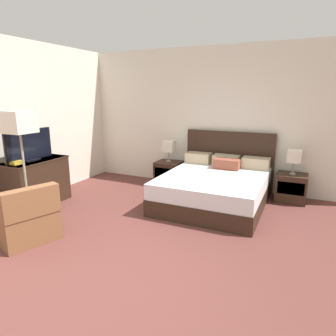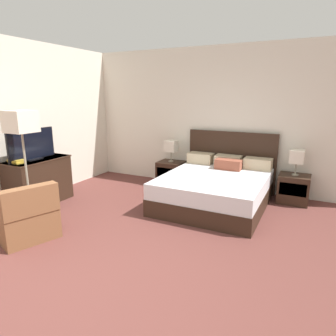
# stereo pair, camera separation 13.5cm
# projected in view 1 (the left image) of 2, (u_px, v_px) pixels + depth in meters

# --- Properties ---
(ground_plane) EXTENTS (11.49, 11.49, 0.00)m
(ground_plane) POSITION_uv_depth(u_px,v_px,m) (83.00, 288.00, 2.96)
(ground_plane) COLOR brown
(wall_back) EXTENTS (6.34, 0.06, 2.77)m
(wall_back) POSITION_uv_depth(u_px,v_px,m) (207.00, 119.00, 6.02)
(wall_back) COLOR silver
(wall_back) RESTS_ON ground
(wall_left) EXTENTS (0.06, 5.63, 2.77)m
(wall_left) POSITION_uv_depth(u_px,v_px,m) (20.00, 123.00, 5.11)
(wall_left) COLOR silver
(wall_left) RESTS_ON ground
(bed) EXTENTS (1.73, 1.99, 1.16)m
(bed) POSITION_uv_depth(u_px,v_px,m) (215.00, 187.00, 5.20)
(bed) COLOR #332116
(bed) RESTS_ON ground
(nightstand_left) EXTENTS (0.51, 0.46, 0.50)m
(nightstand_left) POSITION_uv_depth(u_px,v_px,m) (169.00, 173.00, 6.30)
(nightstand_left) COLOR #332116
(nightstand_left) RESTS_ON ground
(nightstand_right) EXTENTS (0.51, 0.46, 0.50)m
(nightstand_right) POSITION_uv_depth(u_px,v_px,m) (291.00, 188.00, 5.32)
(nightstand_right) COLOR #332116
(nightstand_right) RESTS_ON ground
(table_lamp_left) EXTENTS (0.23, 0.23, 0.45)m
(table_lamp_left) POSITION_uv_depth(u_px,v_px,m) (169.00, 146.00, 6.16)
(table_lamp_left) COLOR gray
(table_lamp_left) RESTS_ON nightstand_left
(table_lamp_right) EXTENTS (0.23, 0.23, 0.45)m
(table_lamp_right) POSITION_uv_depth(u_px,v_px,m) (294.00, 156.00, 5.18)
(table_lamp_right) COLOR gray
(table_lamp_right) RESTS_ON nightstand_right
(dresser) EXTENTS (0.56, 1.07, 0.79)m
(dresser) POSITION_uv_depth(u_px,v_px,m) (36.00, 182.00, 5.13)
(dresser) COLOR #332116
(dresser) RESTS_ON ground
(tv) EXTENTS (0.18, 0.89, 0.52)m
(tv) POSITION_uv_depth(u_px,v_px,m) (29.00, 146.00, 4.92)
(tv) COLOR black
(tv) RESTS_ON dresser
(book_red_cover) EXTENTS (0.22, 0.17, 0.02)m
(book_red_cover) POSITION_uv_depth(u_px,v_px,m) (15.00, 164.00, 4.71)
(book_red_cover) COLOR gold
(book_red_cover) RESTS_ON dresser
(book_blue_cover) EXTENTS (0.27, 0.25, 0.03)m
(book_blue_cover) POSITION_uv_depth(u_px,v_px,m) (14.00, 162.00, 4.71)
(book_blue_cover) COLOR gold
(book_blue_cover) RESTS_ON book_red_cover
(armchair_by_window) EXTENTS (0.88, 0.87, 0.76)m
(armchair_by_window) POSITION_uv_depth(u_px,v_px,m) (26.00, 219.00, 3.89)
(armchair_by_window) COLOR brown
(armchair_by_window) RESTS_ON ground
(floor_lamp) EXTENTS (0.37, 0.37, 1.64)m
(floor_lamp) POSITION_uv_depth(u_px,v_px,m) (19.00, 128.00, 4.27)
(floor_lamp) COLOR gray
(floor_lamp) RESTS_ON ground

